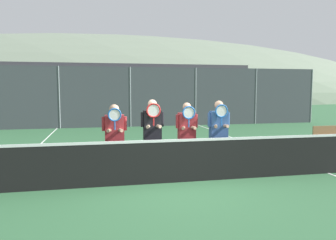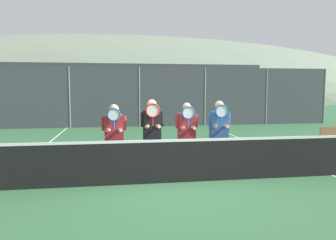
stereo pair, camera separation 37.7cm
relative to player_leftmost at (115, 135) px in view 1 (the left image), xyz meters
The scene contains 15 objects.
ground_plane 1.76m from the player_leftmost, 24.66° to the right, with size 120.00×120.00×0.00m, color #2D5B38.
hill_distant 58.89m from the player_leftmost, 88.73° to the left, with size 118.65×65.91×23.07m.
clubhouse_building 16.38m from the player_leftmost, 86.63° to the left, with size 17.46×5.50×3.65m.
fence_back 10.29m from the player_leftmost, 82.69° to the left, with size 21.97×0.06×3.21m.
tennis_net 1.53m from the player_leftmost, 24.66° to the right, with size 10.25×0.09×1.06m.
court_line_left_sideline 3.61m from the player_leftmost, 136.20° to the left, with size 0.05×16.00×0.01m, color white.
court_line_right_sideline 5.74m from the player_leftmost, 25.13° to the left, with size 0.05×16.00×0.01m, color white.
player_leftmost is the anchor object (origin of this frame).
player_center_left 0.88m from the player_leftmost, ahead, with size 0.54×0.34×1.81m.
player_center_right 1.70m from the player_leftmost, ahead, with size 0.54×0.34×1.73m.
player_rightmost 2.48m from the player_leftmost, ahead, with size 0.55×0.34×1.77m.
car_far_left 13.32m from the player_leftmost, 112.29° to the left, with size 4.09×2.00×1.70m.
car_left_of_center 12.37m from the player_leftmost, 91.61° to the left, with size 4.48×1.97×1.86m.
car_center 13.30m from the player_leftmost, 70.91° to the left, with size 4.08×2.09×1.67m.
bench_courtside 7.46m from the player_leftmost, 13.68° to the left, with size 1.60×0.36×0.85m.
Camera 1 is at (-1.63, -6.86, 2.06)m, focal length 35.00 mm.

